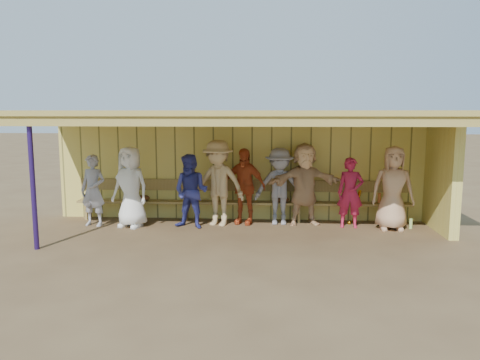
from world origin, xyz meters
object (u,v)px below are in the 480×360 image
player_a (93,190)px  bench (242,198)px  player_c (191,191)px  player_d (244,186)px  player_h (393,188)px  player_g (350,193)px  player_extra (218,183)px  player_e (279,186)px  player_b (130,187)px  player_f (305,184)px

player_a → bench: 3.29m
player_a → player_c: size_ratio=0.98×
player_a → player_d: bearing=18.9°
player_c → bench: bearing=51.1°
player_a → player_h: (6.42, 0.03, 0.11)m
player_g → bench: player_g is taller
player_h → player_extra: (-3.70, 0.16, 0.05)m
player_d → player_g: size_ratio=1.12×
player_e → player_d: bearing=179.9°
player_a → bench: player_a is taller
player_a → player_c: bearing=10.1°
player_d → player_g: (2.30, -0.20, -0.09)m
bench → player_b: bearing=-162.5°
player_b → player_d: size_ratio=1.04×
player_b → player_c: (1.32, -0.03, -0.08)m
player_extra → player_g: bearing=17.4°
player_a → player_g: size_ratio=1.03×
player_e → bench: bearing=160.0°
player_f → player_h: size_ratio=1.02×
player_g → player_h: (0.85, -0.15, 0.13)m
player_a → player_d: 3.29m
player_h → bench: size_ratio=0.23×
player_c → bench: player_c is taller
player_extra → player_a: bearing=-158.4°
player_e → player_h: size_ratio=0.95×
player_g → player_f: bearing=173.1°
player_d → player_e: 0.79m
player_b → player_h: (5.57, 0.08, 0.01)m
player_a → bench: bearing=24.3°
player_c → player_f: player_f is taller
player_a → player_b: player_b is taller
player_f → bench: player_f is taller
player_a → player_e: size_ratio=0.92×
player_d → player_f: (1.34, 0.00, 0.06)m
player_d → bench: player_d is taller
player_d → bench: (-0.06, 0.31, -0.32)m
player_b → player_h: size_ratio=0.98×
player_c → player_d: player_d is taller
player_e → player_f: size_ratio=0.94×
player_d → player_e: size_ratio=1.00×
player_h → player_f: bearing=171.1°
player_a → bench: size_ratio=0.21×
player_h → bench: 3.30m
player_a → player_f: 4.62m
player_b → bench: (2.36, 0.75, -0.35)m
player_a → player_b: bearing=8.7°
player_d → bench: bearing=117.2°
player_h → player_e: bearing=173.6°
player_d → player_e: bearing=16.8°
player_c → player_g: 3.41m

